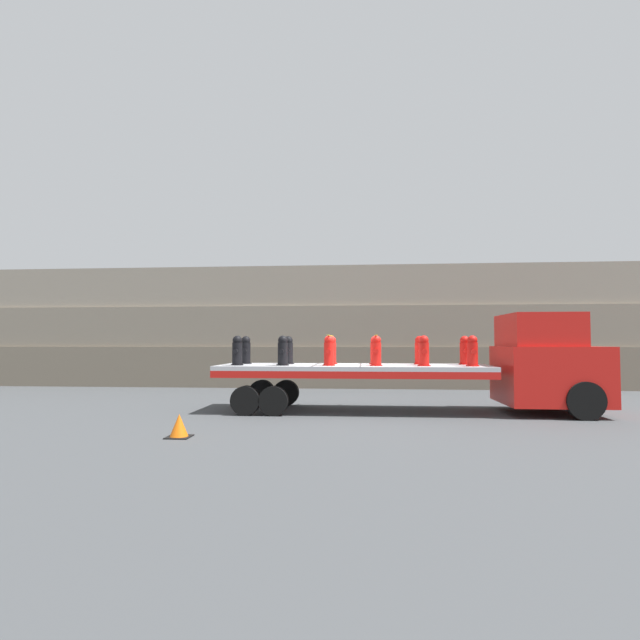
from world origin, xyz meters
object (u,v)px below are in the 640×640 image
at_px(fire_hydrant_red_far_2, 331,350).
at_px(fire_hydrant_red_near_4, 424,351).
at_px(fire_hydrant_red_near_2, 329,351).
at_px(fire_hydrant_red_far_5, 465,351).
at_px(flatbed_trailer, 333,374).
at_px(fire_hydrant_red_near_5, 472,351).
at_px(fire_hydrant_red_near_3, 376,351).
at_px(fire_hydrant_black_far_1, 288,350).
at_px(fire_hydrant_red_far_3, 375,350).
at_px(traffic_cone, 179,426).
at_px(fire_hydrant_black_near_1, 283,351).
at_px(truck_cab, 550,364).
at_px(fire_hydrant_red_far_4, 420,351).
at_px(fire_hydrant_black_far_0, 246,350).
at_px(fire_hydrant_black_near_0, 237,351).

relative_size(fire_hydrant_red_far_2, fire_hydrant_red_near_4, 1.00).
height_order(fire_hydrant_red_near_2, fire_hydrant_red_far_5, same).
xyz_separation_m(flatbed_trailer, fire_hydrant_red_near_5, (4.01, -0.54, 0.71)).
distance_m(fire_hydrant_red_far_2, fire_hydrant_red_near_3, 1.74).
bearing_deg(fire_hydrant_red_near_5, fire_hydrant_black_far_1, 168.75).
distance_m(fire_hydrant_red_far_3, traffic_cone, 6.83).
bearing_deg(fire_hydrant_black_far_1, fire_hydrant_red_near_5, -11.25).
height_order(fire_hydrant_black_near_1, fire_hydrant_red_near_3, same).
xyz_separation_m(fire_hydrant_red_far_3, fire_hydrant_red_near_5, (2.73, -1.09, 0.00)).
distance_m(fire_hydrant_red_near_4, traffic_cone, 7.12).
relative_size(truck_cab, fire_hydrant_red_far_4, 3.28).
bearing_deg(fire_hydrant_red_far_5, flatbed_trailer, -172.29).
distance_m(flatbed_trailer, fire_hydrant_black_far_1, 1.70).
distance_m(truck_cab, fire_hydrant_red_far_3, 5.10).
distance_m(flatbed_trailer, fire_hydrant_black_near_1, 1.70).
distance_m(truck_cab, fire_hydrant_black_far_0, 9.17).
bearing_deg(traffic_cone, fire_hydrant_red_near_4, 34.59).
bearing_deg(fire_hydrant_black_near_1, fire_hydrant_red_near_5, 0.00).
bearing_deg(fire_hydrant_red_near_2, traffic_cone, -127.16).
xyz_separation_m(truck_cab, fire_hydrant_red_far_4, (-3.69, 0.54, 0.38)).
bearing_deg(fire_hydrant_black_near_1, fire_hydrant_black_near_0, 180.00).
xyz_separation_m(flatbed_trailer, fire_hydrant_black_far_1, (-1.45, 0.54, 0.71)).
distance_m(fire_hydrant_red_near_3, fire_hydrant_red_far_3, 1.09).
height_order(fire_hydrant_black_far_1, fire_hydrant_red_near_5, same).
distance_m(fire_hydrant_black_near_0, fire_hydrant_red_near_3, 4.09).
bearing_deg(flatbed_trailer, fire_hydrant_red_near_4, -11.60).
bearing_deg(flatbed_trailer, fire_hydrant_black_near_1, -159.48).
height_order(fire_hydrant_red_far_2, fire_hydrant_red_far_4, same).
bearing_deg(fire_hydrant_red_near_2, fire_hydrant_red_near_4, 0.00).
bearing_deg(fire_hydrant_black_far_1, fire_hydrant_red_near_2, -38.50).
height_order(fire_hydrant_black_near_0, traffic_cone, fire_hydrant_black_near_0).
height_order(fire_hydrant_black_far_1, fire_hydrant_red_near_4, same).
relative_size(flatbed_trailer, traffic_cone, 15.68).
bearing_deg(fire_hydrant_red_near_5, fire_hydrant_black_near_1, 180.00).
distance_m(truck_cab, fire_hydrant_red_far_2, 6.45).
bearing_deg(fire_hydrant_black_near_1, flatbed_trailer, 20.52).
relative_size(fire_hydrant_black_near_1, traffic_cone, 1.72).
distance_m(truck_cab, fire_hydrant_black_near_0, 9.17).
height_order(fire_hydrant_red_near_2, fire_hydrant_red_near_5, same).
bearing_deg(fire_hydrant_black_far_0, fire_hydrant_red_far_4, 0.00).
bearing_deg(traffic_cone, fire_hydrant_red_far_4, 41.33).
relative_size(fire_hydrant_red_near_5, fire_hydrant_red_far_5, 1.00).
height_order(fire_hydrant_black_near_0, fire_hydrant_red_near_3, same).
height_order(fire_hydrant_black_near_0, fire_hydrant_black_far_0, same).
xyz_separation_m(fire_hydrant_red_near_2, fire_hydrant_red_far_2, (0.00, 1.09, 0.00)).
bearing_deg(fire_hydrant_red_near_4, traffic_cone, -145.41).
height_order(truck_cab, fire_hydrant_red_near_4, truck_cab).
bearing_deg(fire_hydrant_black_far_1, fire_hydrant_red_far_4, 0.00).
distance_m(fire_hydrant_black_far_1, fire_hydrant_red_near_3, 2.94).
height_order(flatbed_trailer, fire_hydrant_black_near_1, fire_hydrant_black_near_1).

